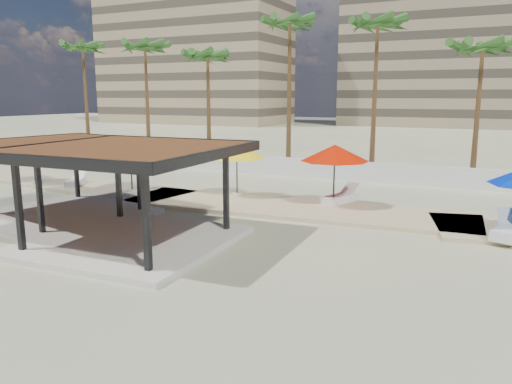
# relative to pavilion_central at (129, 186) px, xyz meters

# --- Properties ---
(ground) EXTENTS (200.00, 200.00, 0.00)m
(ground) POSITION_rel_pavilion_central_xyz_m (1.11, 0.28, -2.07)
(ground) COLOR #C4B782
(ground) RESTS_ON ground
(promenade) EXTENTS (44.45, 7.97, 0.24)m
(promenade) POSITION_rel_pavilion_central_xyz_m (3.11, 7.94, -2.01)
(promenade) COLOR #C6B284
(promenade) RESTS_ON ground
(boundary_wall) EXTENTS (56.00, 0.30, 1.20)m
(boundary_wall) POSITION_rel_pavilion_central_xyz_m (1.11, 16.28, -1.47)
(boundary_wall) COLOR silver
(boundary_wall) RESTS_ON ground
(building_west) EXTENTS (34.00, 16.00, 32.40)m
(building_west) POSITION_rel_pavilion_central_xyz_m (-40.89, 68.28, 13.20)
(building_west) COLOR #937F60
(building_west) RESTS_ON ground
(building_mid) EXTENTS (38.00, 16.00, 30.40)m
(building_mid) POSITION_rel_pavilion_central_xyz_m (5.11, 78.28, 12.20)
(building_mid) COLOR #847259
(building_mid) RESTS_ON ground
(pavilion_central) EXTENTS (7.11, 7.11, 3.47)m
(pavilion_central) POSITION_rel_pavilion_central_xyz_m (0.00, 0.00, 0.00)
(pavilion_central) COLOR beige
(pavilion_central) RESTS_ON ground
(pavilion_west) EXTENTS (7.51, 7.51, 3.26)m
(pavilion_west) POSITION_rel_pavilion_central_xyz_m (-5.39, 1.97, -0.12)
(pavilion_west) COLOR beige
(pavilion_west) RESTS_ON ground
(umbrella_a) EXTENTS (3.18, 3.18, 2.31)m
(umbrella_a) POSITION_rel_pavilion_central_xyz_m (-12.55, 6.68, 0.09)
(umbrella_a) COLOR beige
(umbrella_a) RESTS_ON promenade
(umbrella_b) EXTENTS (3.79, 3.79, 2.56)m
(umbrella_b) POSITION_rel_pavilion_central_xyz_m (-0.38, 8.61, 0.31)
(umbrella_b) COLOR beige
(umbrella_b) RESTS_ON promenade
(umbrella_c) EXTENTS (4.06, 4.06, 2.77)m
(umbrella_c) POSITION_rel_pavilion_central_xyz_m (4.71, 8.48, 0.49)
(umbrella_c) COLOR beige
(umbrella_c) RESTS_ON promenade
(umbrella_f) EXTENTS (3.30, 3.30, 2.67)m
(umbrella_f) POSITION_rel_pavilion_central_xyz_m (-5.70, 6.93, 0.41)
(umbrella_f) COLOR beige
(umbrella_f) RESTS_ON promenade
(lounger_a) EXTENTS (1.49, 2.09, 0.76)m
(lounger_a) POSITION_rel_pavilion_central_xyz_m (-9.93, 7.22, -1.71)
(lounger_a) COLOR silver
(lounger_a) RESTS_ON promenade
(lounger_b) EXTENTS (1.38, 2.27, 0.82)m
(lounger_b) POSITION_rel_pavilion_central_xyz_m (4.85, 9.20, -1.69)
(lounger_b) COLOR silver
(lounger_b) RESTS_ON promenade
(palm_a) EXTENTS (3.00, 3.00, 9.81)m
(palm_a) POSITION_rel_pavilion_central_xyz_m (-19.89, 18.58, 6.54)
(palm_a) COLOR brown
(palm_a) RESTS_ON ground
(palm_b) EXTENTS (3.00, 3.00, 9.64)m
(palm_b) POSITION_rel_pavilion_central_xyz_m (-13.89, 18.98, 6.38)
(palm_b) COLOR brown
(palm_b) RESTS_ON ground
(palm_c) EXTENTS (3.00, 3.00, 8.74)m
(palm_c) POSITION_rel_pavilion_central_xyz_m (-7.89, 18.38, 5.53)
(palm_c) COLOR brown
(palm_c) RESTS_ON ground
(palm_d) EXTENTS (3.00, 3.00, 10.75)m
(palm_d) POSITION_rel_pavilion_central_xyz_m (-1.89, 19.18, 7.42)
(palm_d) COLOR brown
(palm_d) RESTS_ON ground
(palm_e) EXTENTS (3.00, 3.00, 10.27)m
(palm_e) POSITION_rel_pavilion_central_xyz_m (4.11, 18.68, 6.98)
(palm_e) COLOR brown
(palm_e) RESTS_ON ground
(palm_f) EXTENTS (3.00, 3.00, 8.65)m
(palm_f) POSITION_rel_pavilion_central_xyz_m (10.11, 18.88, 5.45)
(palm_f) COLOR brown
(palm_f) RESTS_ON ground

